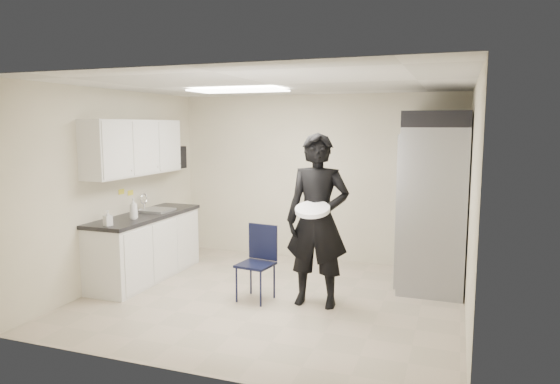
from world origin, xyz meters
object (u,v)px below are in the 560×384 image
at_px(folding_chair, 255,265).
at_px(man_tuxedo, 317,220).
at_px(commercial_fridge, 434,207).
at_px(lower_counter, 146,248).

distance_m(folding_chair, man_tuxedo, 0.95).
xyz_separation_m(commercial_fridge, folding_chair, (-2.00, -1.39, -0.61)).
bearing_deg(lower_counter, man_tuxedo, -4.59).
distance_m(commercial_fridge, man_tuxedo, 1.79).
bearing_deg(commercial_fridge, man_tuxedo, -134.44).
relative_size(lower_counter, folding_chair, 2.14).
bearing_deg(lower_counter, commercial_fridge, 15.88).
bearing_deg(man_tuxedo, lower_counter, 173.12).
relative_size(lower_counter, commercial_fridge, 0.90).
relative_size(commercial_fridge, folding_chair, 2.36).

